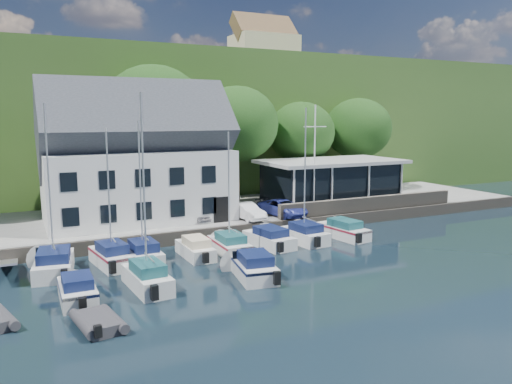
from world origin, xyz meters
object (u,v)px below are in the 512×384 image
at_px(boat_r1_2, 141,191).
at_px(dinghy_1, 98,320).
at_px(harbor_building, 137,165).
at_px(car_white, 247,211).
at_px(boat_r1_4, 229,191).
at_px(car_blue, 283,207).
at_px(boat_r2_2, 253,265).
at_px(car_dgrey, 275,207).
at_px(boat_r1_5, 269,236).
at_px(car_silver, 196,214).
at_px(club_pavilion, 331,182).
at_px(boat_r1_0, 50,196).
at_px(boat_r1_7, 343,228).
at_px(boat_r1_1, 109,191).
at_px(boat_r1_3, 195,247).
at_px(flagpole, 314,159).
at_px(boat_r1_6, 305,181).
at_px(boat_r2_1, 144,201).
at_px(boat_r2_0, 77,288).

distance_m(boat_r1_2, dinghy_1, 10.53).
xyz_separation_m(harbor_building, car_white, (7.73, -3.79, -3.70)).
bearing_deg(boat_r1_4, car_blue, 37.67).
relative_size(car_blue, boat_r2_2, 0.72).
height_order(car_dgrey, boat_r1_5, car_dgrey).
bearing_deg(car_silver, car_blue, -18.56).
relative_size(club_pavilion, boat_r1_0, 1.42).
bearing_deg(dinghy_1, boat_r1_7, 15.83).
bearing_deg(car_white, boat_r1_5, -104.48).
bearing_deg(boat_r1_1, boat_r1_3, -12.67).
bearing_deg(boat_r1_0, boat_r1_2, 5.92).
height_order(boat_r1_0, boat_r1_2, boat_r1_0).
distance_m(car_blue, boat_r1_1, 15.73).
height_order(flagpole, boat_r1_6, flagpole).
bearing_deg(boat_r1_7, club_pavilion, 53.59).
xyz_separation_m(boat_r1_3, boat_r1_4, (2.40, -0.06, 3.58)).
distance_m(harbor_building, car_white, 9.37).
bearing_deg(flagpole, boat_r1_7, -97.33).
bearing_deg(car_white, car_dgrey, 7.68).
bearing_deg(boat_r2_1, boat_r2_2, -11.75).
xyz_separation_m(flagpole, boat_r2_0, (-20.39, -10.25, -4.86)).
xyz_separation_m(club_pavilion, boat_r2_1, (-20.69, -13.16, 1.73)).
height_order(flagpole, boat_r1_3, flagpole).
distance_m(car_dgrey, boat_r2_2, 13.81).
height_order(boat_r1_3, boat_r2_0, boat_r2_0).
bearing_deg(club_pavilion, boat_r1_0, -161.76).
distance_m(boat_r1_2, boat_r1_5, 9.89).
bearing_deg(club_pavilion, car_blue, -154.45).
bearing_deg(harbor_building, boat_r2_0, -114.24).
bearing_deg(club_pavilion, car_silver, -171.40).
bearing_deg(boat_r2_1, boat_r2_0, 179.34).
distance_m(car_silver, boat_r1_6, 9.25).
bearing_deg(club_pavilion, flagpole, -140.76).
bearing_deg(boat_r1_3, boat_r1_4, -2.63).
bearing_deg(car_blue, boat_r2_2, -138.06).
relative_size(boat_r1_1, boat_r1_4, 1.10).
xyz_separation_m(boat_r1_5, boat_r1_7, (6.21, -0.17, 0.02)).
height_order(flagpole, boat_r1_1, flagpole).
bearing_deg(club_pavilion, car_dgrey, -161.70).
xyz_separation_m(boat_r2_2, dinghy_1, (-9.10, -3.27, -0.39)).
bearing_deg(boat_r1_5, dinghy_1, -153.53).
relative_size(harbor_building, boat_r1_5, 2.35).
bearing_deg(boat_r1_6, boat_r1_2, 174.56).
xyz_separation_m(boat_r1_2, boat_r1_3, (3.44, -0.04, -3.95)).
distance_m(car_silver, boat_r2_2, 11.82).
relative_size(boat_r1_5, boat_r2_0, 1.19).
height_order(boat_r1_2, boat_r1_5, boat_r1_2).
height_order(car_blue, boat_r2_0, car_blue).
relative_size(flagpole, boat_r1_6, 0.99).
bearing_deg(club_pavilion, boat_r2_2, -136.62).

